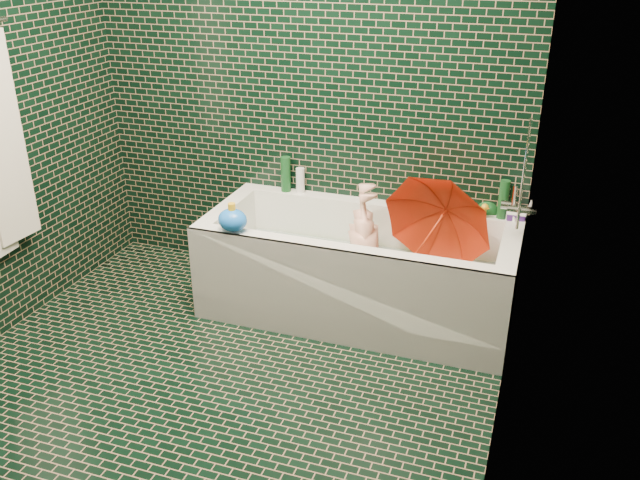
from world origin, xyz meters
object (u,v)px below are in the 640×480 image
(umbrella, at_px, (430,234))
(rubber_duck, at_px, (480,211))
(bathtub, at_px, (357,279))
(bath_toy, at_px, (232,220))
(child, at_px, (367,260))

(umbrella, xyz_separation_m, rubber_duck, (0.22, 0.28, 0.05))
(bathtub, xyz_separation_m, bath_toy, (-0.60, -0.31, 0.41))
(umbrella, relative_size, bath_toy, 2.94)
(rubber_duck, relative_size, bath_toy, 0.54)
(child, distance_m, bath_toy, 0.80)
(child, bearing_deg, umbrella, 72.94)
(bath_toy, bearing_deg, umbrella, -5.09)
(child, xyz_separation_m, rubber_duck, (0.57, 0.25, 0.28))
(umbrella, distance_m, bath_toy, 1.04)
(bathtub, xyz_separation_m, child, (0.04, 0.06, 0.10))
(bathtub, bearing_deg, child, 56.05)
(child, relative_size, rubber_duck, 7.88)
(bathtub, height_order, child, bathtub)
(bathtub, height_order, rubber_duck, rubber_duck)
(bath_toy, bearing_deg, bathtub, 3.03)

